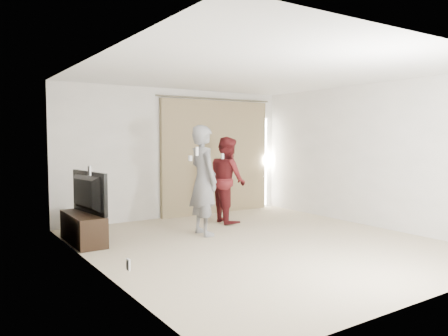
{
  "coord_description": "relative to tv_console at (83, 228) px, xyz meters",
  "views": [
    {
      "loc": [
        -4.13,
        -5.18,
        1.63
      ],
      "look_at": [
        0.11,
        1.2,
        1.09
      ],
      "focal_mm": 35.0,
      "sensor_mm": 36.0,
      "label": 1
    }
  ],
  "objects": [
    {
      "name": "tv",
      "position": [
        0.0,
        0.0,
        0.55
      ],
      "size": [
        0.29,
        1.14,
        0.65
      ],
      "primitive_type": "imported",
      "rotation": [
        0.0,
        0.0,
        1.7
      ],
      "color": "black",
      "rests_on": "tv_console"
    },
    {
      "name": "wall_left",
      "position": [
        -0.23,
        -1.54,
        1.07
      ],
      "size": [
        0.04,
        5.5,
        2.6
      ],
      "color": "silver",
      "rests_on": "ground"
    },
    {
      "name": "person_man",
      "position": [
        1.84,
        -0.53,
        0.69
      ],
      "size": [
        0.47,
        0.69,
        1.83
      ],
      "color": "slate",
      "rests_on": "ground"
    },
    {
      "name": "tv_console",
      "position": [
        0.0,
        0.0,
        0.0
      ],
      "size": [
        0.41,
        1.18,
        0.45
      ],
      "primitive_type": "cube",
      "color": "black",
      "rests_on": "ground"
    },
    {
      "name": "curtain",
      "position": [
        3.18,
        1.14,
        0.98
      ],
      "size": [
        2.8,
        0.11,
        2.46
      ],
      "color": "#8B7955",
      "rests_on": "ground"
    },
    {
      "name": "scratching_post",
      "position": [
        0.17,
        0.68,
        -0.03
      ],
      "size": [
        0.37,
        0.37,
        0.5
      ],
      "color": "tan",
      "rests_on": "ground"
    },
    {
      "name": "wall_back",
      "position": [
        2.27,
        1.21,
        1.07
      ],
      "size": [
        5.0,
        0.04,
        2.6
      ],
      "primitive_type": "cube",
      "color": "silver",
      "rests_on": "ground"
    },
    {
      "name": "floor",
      "position": [
        2.27,
        -1.54,
        -0.23
      ],
      "size": [
        5.5,
        5.5,
        0.0
      ],
      "primitive_type": "plane",
      "color": "#BDAB8D",
      "rests_on": "ground"
    },
    {
      "name": "ceiling",
      "position": [
        2.27,
        -1.54,
        2.37
      ],
      "size": [
        5.0,
        5.5,
        0.01
      ],
      "primitive_type": "cube",
      "color": "silver",
      "rests_on": "wall_back"
    },
    {
      "name": "person_woman",
      "position": [
        2.78,
        0.13,
        0.59
      ],
      "size": [
        0.74,
        0.88,
        1.64
      ],
      "color": "#561518",
      "rests_on": "ground"
    }
  ]
}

